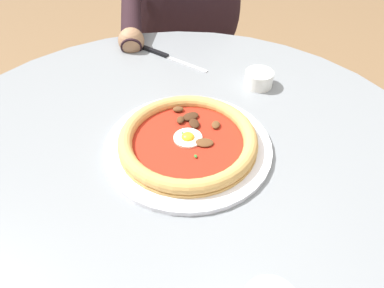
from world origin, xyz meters
The scene contains 6 objects.
dining_table centered at (0.00, 0.00, 0.59)m, with size 1.06×1.06×0.72m.
pizza_on_plate centered at (-0.03, 0.03, 0.74)m, with size 0.32×0.32×0.04m.
steak_knife centered at (-0.39, 0.04, 0.72)m, with size 0.16×0.15×0.01m.
ramekin_capers centered at (-0.21, 0.24, 0.74)m, with size 0.07×0.07×0.04m.
diner_person centered at (-0.72, 0.16, 0.50)m, with size 0.48×0.44×1.12m.
cafe_chair_diner centered at (-0.86, 0.19, 0.53)m, with size 0.48×0.48×0.87m.
Camera 1 is at (0.47, -0.07, 1.21)m, focal length 34.45 mm.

